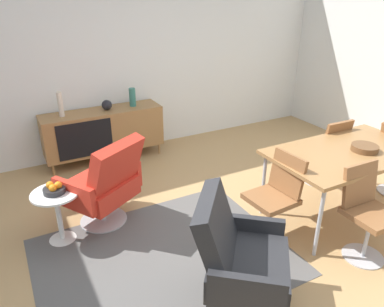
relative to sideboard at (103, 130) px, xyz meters
The scene contains 16 objects.
ground_plane 2.39m from the sideboard, 77.58° to the right, with size 8.32×8.32×0.00m, color tan.
wall_back 1.13m from the sideboard, 30.82° to the left, with size 6.80×0.12×2.80m, color silver.
sideboard is the anchor object (origin of this frame).
vase_cobalt 0.67m from the sideboard, behind, with size 0.07×0.07×0.32m.
vase_sculptural_dark 0.36m from the sideboard, ahead, with size 0.14×0.14×0.13m.
vase_ceramic_small 0.61m from the sideboard, ahead, with size 0.09×0.09×0.25m.
dining_table 3.11m from the sideboard, 54.13° to the right, with size 1.60×0.90×0.74m.
wooden_bowl_on_table 3.26m from the sideboard, 52.98° to the right, with size 0.26×0.26×0.06m, color brown.
dining_chair_near_window 2.67m from the sideboard, 69.71° to the right, with size 0.45×0.43×0.86m.
dining_chair_front_left 3.40m from the sideboard, 64.45° to the right, with size 0.41×0.43×0.86m.
dining_chair_back_right 2.92m from the sideboard, 42.05° to the right, with size 0.41×0.43×0.86m.
lounge_chair_red 1.58m from the sideboard, 105.25° to the right, with size 0.89×0.88×0.95m.
armchair_black_shell 3.06m from the sideboard, 87.53° to the right, with size 0.90×0.91×0.95m.
side_table_round 1.82m from the sideboard, 119.34° to the right, with size 0.44×0.44×0.52m.
fruit_bowl 1.82m from the sideboard, 119.32° to the right, with size 0.20×0.20×0.11m.
area_rug 2.33m from the sideboard, 93.31° to the right, with size 2.20×1.70×0.01m, color #595654.
Camera 1 is at (-1.66, -2.45, 2.24)m, focal length 34.51 mm.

